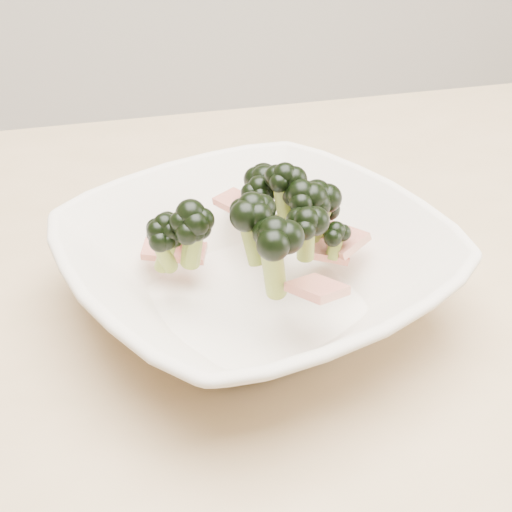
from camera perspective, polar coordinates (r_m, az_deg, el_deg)
name	(u,v)px	position (r m, az deg, el deg)	size (l,w,h in m)	color
dining_table	(308,350)	(0.72, 4.22, -7.51)	(1.20, 0.80, 0.75)	tan
broccoli_dish	(257,263)	(0.59, 0.05, -0.56)	(0.40, 0.40, 0.13)	beige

